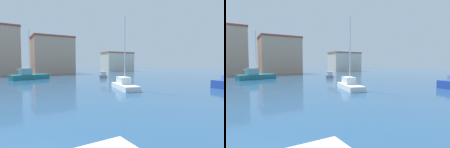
% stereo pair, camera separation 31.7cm
% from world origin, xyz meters
% --- Properties ---
extents(water, '(160.00, 160.00, 0.00)m').
position_xyz_m(water, '(15.00, 20.00, 0.00)').
color(water, navy).
rests_on(water, ground).
extents(sailboat_white_near_pier, '(2.95, 5.35, 7.89)m').
position_xyz_m(sailboat_white_near_pier, '(12.22, 11.99, 0.51)').
color(sailboat_white_near_pier, white).
rests_on(sailboat_white_near_pier, water).
extents(sailboat_teal_outer_mooring, '(6.70, 3.80, 8.74)m').
position_xyz_m(sailboat_teal_outer_mooring, '(4.68, 30.57, 0.67)').
color(sailboat_teal_outer_mooring, '#1E707A').
rests_on(sailboat_teal_outer_mooring, water).
extents(motorboat_grey_far_right, '(3.28, 4.36, 1.18)m').
position_xyz_m(motorboat_grey_far_right, '(18.25, 27.89, 0.42)').
color(motorboat_grey_far_right, gray).
rests_on(motorboat_grey_far_right, water).
extents(yacht_club, '(10.81, 8.63, 10.30)m').
position_xyz_m(yacht_club, '(12.85, 47.94, 5.16)').
color(yacht_club, tan).
rests_on(yacht_club, ground).
extents(warehouse_block, '(11.18, 6.28, 6.92)m').
position_xyz_m(warehouse_block, '(37.00, 51.35, 3.47)').
color(warehouse_block, beige).
rests_on(warehouse_block, ground).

